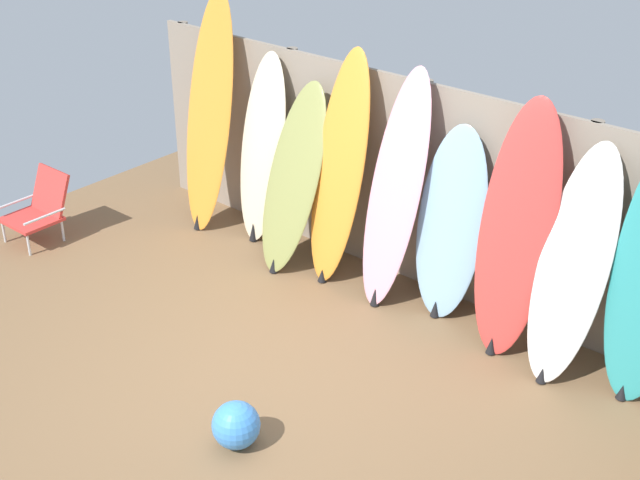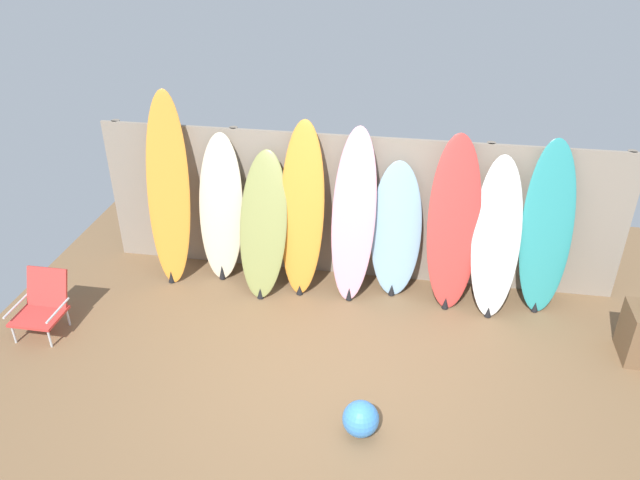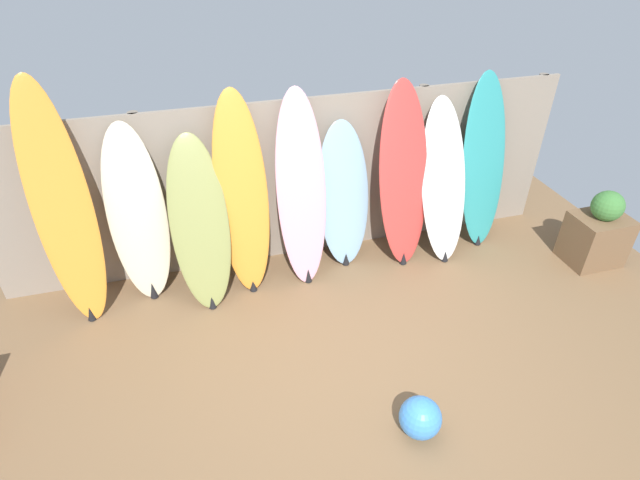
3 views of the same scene
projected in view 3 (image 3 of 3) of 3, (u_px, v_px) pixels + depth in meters
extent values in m
plane|color=brown|center=(349.00, 384.00, 4.22)|extent=(7.68, 7.68, 0.00)
cube|color=gray|center=(292.00, 182.00, 5.29)|extent=(6.08, 0.04, 1.80)
cylinder|color=slate|center=(151.00, 199.00, 5.00)|extent=(0.10, 0.10, 1.80)
cylinder|color=slate|center=(291.00, 181.00, 5.33)|extent=(0.10, 0.10, 1.80)
cylinder|color=slate|center=(415.00, 164.00, 5.65)|extent=(0.10, 0.10, 1.80)
cylinder|color=slate|center=(525.00, 150.00, 5.97)|extent=(0.10, 0.10, 1.80)
ellipsoid|color=orange|center=(62.00, 208.00, 4.41)|extent=(0.57, 0.63, 2.26)
cone|color=black|center=(91.00, 313.00, 4.81)|extent=(0.08, 0.08, 0.14)
ellipsoid|color=beige|center=(137.00, 216.00, 4.75)|extent=(0.57, 0.42, 1.78)
cone|color=black|center=(153.00, 290.00, 5.08)|extent=(0.08, 0.08, 0.17)
ellipsoid|color=olive|center=(200.00, 224.00, 4.76)|extent=(0.57, 0.68, 1.65)
cone|color=black|center=(212.00, 302.00, 4.96)|extent=(0.08, 0.08, 0.12)
ellipsoid|color=orange|center=(242.00, 196.00, 4.83)|extent=(0.52, 0.55, 2.01)
cone|color=black|center=(253.00, 285.00, 5.18)|extent=(0.08, 0.08, 0.11)
ellipsoid|color=pink|center=(301.00, 191.00, 4.97)|extent=(0.54, 0.59, 1.96)
cone|color=black|center=(308.00, 275.00, 5.29)|extent=(0.08, 0.08, 0.15)
ellipsoid|color=#8CB7D6|center=(344.00, 196.00, 5.25)|extent=(0.61, 0.40, 1.60)
cone|color=black|center=(346.00, 259.00, 5.55)|extent=(0.08, 0.08, 0.14)
ellipsoid|color=#D13D38|center=(404.00, 177.00, 5.21)|extent=(0.63, 0.55, 1.97)
cone|color=black|center=(404.00, 258.00, 5.56)|extent=(0.08, 0.08, 0.13)
ellipsoid|color=white|center=(444.00, 182.00, 5.37)|extent=(0.53, 0.66, 1.74)
cone|color=black|center=(445.00, 256.00, 5.61)|extent=(0.08, 0.08, 0.12)
ellipsoid|color=teal|center=(484.00, 163.00, 5.52)|extent=(0.61, 0.52, 1.94)
cone|color=black|center=(478.00, 240.00, 5.88)|extent=(0.08, 0.08, 0.11)
cube|color=brown|center=(595.00, 239.00, 5.50)|extent=(0.58, 0.46, 0.57)
sphere|color=#3F7A38|center=(608.00, 206.00, 5.26)|extent=(0.33, 0.33, 0.33)
sphere|color=#3F8CE5|center=(420.00, 418.00, 3.76)|extent=(0.32, 0.32, 0.32)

